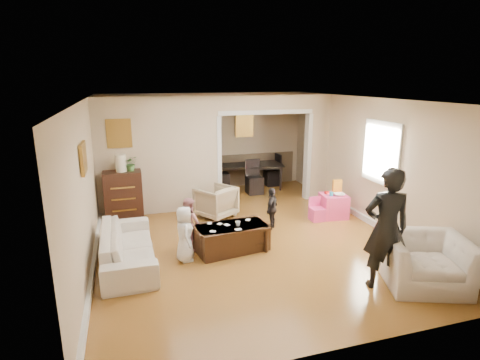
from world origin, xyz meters
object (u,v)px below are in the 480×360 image
object	(u,v)px
cyan_cup	(331,194)
dining_table	(247,175)
child_toddler	(272,209)
coffee_table	(232,238)
sofa	(128,246)
coffee_cup	(238,224)
dresser	(124,196)
armchair_back	(216,202)
table_lamp	(121,163)
armchair_front	(425,262)
child_kneel_b	(189,223)
adult_person	(386,229)
child_kneel_a	(185,234)
play_table	(333,206)

from	to	relation	value
cyan_cup	dining_table	size ratio (longest dim) A/B	0.04
child_toddler	coffee_table	bearing A→B (deg)	-13.49
sofa	coffee_table	bearing A→B (deg)	-90.68
coffee_cup	coffee_table	bearing A→B (deg)	153.43
dresser	coffee_cup	distance (m)	2.89
coffee_table	cyan_cup	world-z (taller)	cyan_cup
sofa	dresser	bearing A→B (deg)	0.31
sofa	cyan_cup	xyz separation A→B (m)	(4.27, 0.96, 0.25)
coffee_table	sofa	bearing A→B (deg)	179.94
armchair_back	cyan_cup	xyz separation A→B (m)	(2.38, -0.81, 0.21)
sofa	coffee_cup	world-z (taller)	sofa
coffee_cup	table_lamp	bearing A→B (deg)	131.07
armchair_front	dining_table	size ratio (longest dim) A/B	0.58
child_kneel_b	child_toddler	xyz separation A→B (m)	(1.75, 0.45, -0.04)
dresser	cyan_cup	world-z (taller)	dresser
coffee_table	cyan_cup	size ratio (longest dim) A/B	15.50
dresser	adult_person	distance (m)	5.33
dining_table	child_kneel_b	world-z (taller)	child_kneel_b
sofa	armchair_back	world-z (taller)	armchair_back
cyan_cup	child_kneel_b	xyz separation A→B (m)	(-3.21, -0.66, -0.08)
coffee_table	adult_person	distance (m)	2.62
coffee_table	child_kneel_b	distance (m)	0.80
dresser	child_kneel_a	world-z (taller)	dresser
child_kneel_a	cyan_cup	bearing A→B (deg)	-70.77
armchair_front	child_kneel_b	size ratio (longest dim) A/B	1.21
dining_table	play_table	bearing A→B (deg)	-56.61
child_kneel_b	child_kneel_a	bearing A→B (deg)	132.54
cyan_cup	child_toddler	distance (m)	1.48
sofa	coffee_table	xyz separation A→B (m)	(1.76, -0.00, -0.07)
armchair_front	adult_person	size ratio (longest dim) A/B	0.63
sofa	table_lamp	distance (m)	2.33
sofa	armchair_front	bearing A→B (deg)	-115.89
coffee_table	child_toddler	distance (m)	1.31
dresser	child_kneel_b	distance (m)	2.14
sofa	dining_table	xyz separation A→B (m)	(3.29, 3.86, 0.04)
armchair_back	child_kneel_a	xyz separation A→B (m)	(-0.98, -1.92, 0.13)
adult_person	coffee_cup	bearing A→B (deg)	-33.34
dresser	sofa	bearing A→B (deg)	-89.06
coffee_table	armchair_back	bearing A→B (deg)	85.81
table_lamp	cyan_cup	size ratio (longest dim) A/B	4.50
sofa	dining_table	size ratio (longest dim) A/B	1.06
dining_table	adult_person	world-z (taller)	adult_person
coffee_table	dining_table	size ratio (longest dim) A/B	0.63
play_table	child_kneel_b	bearing A→B (deg)	-167.93
sofa	child_kneel_b	size ratio (longest dim) A/B	2.19
table_lamp	child_kneel_a	distance (m)	2.59
sofa	armchair_back	xyz separation A→B (m)	(1.89, 1.77, 0.04)
table_lamp	child_kneel_a	world-z (taller)	table_lamp
armchair_back	dining_table	size ratio (longest dim) A/B	0.39
armchair_back	table_lamp	xyz separation A→B (m)	(-1.93, 0.36, 0.91)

